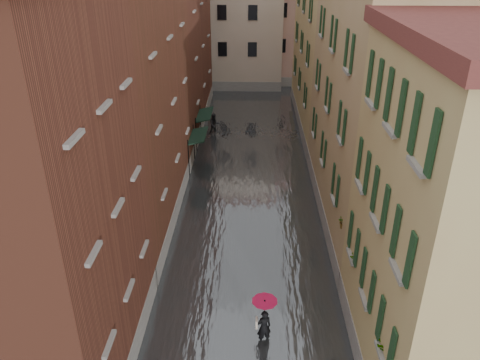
# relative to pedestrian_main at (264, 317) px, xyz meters

# --- Properties ---
(ground) EXTENTS (120.00, 120.00, 0.00)m
(ground) POSITION_rel_pedestrian_main_xyz_m (-0.67, 0.90, -1.28)
(ground) COLOR #58585B
(ground) RESTS_ON ground
(floodwater) EXTENTS (10.00, 60.00, 0.20)m
(floodwater) POSITION_rel_pedestrian_main_xyz_m (-0.67, 13.90, -1.18)
(floodwater) COLOR #45484C
(floodwater) RESTS_ON ground
(building_left_near) EXTENTS (6.00, 8.00, 13.00)m
(building_left_near) POSITION_rel_pedestrian_main_xyz_m (-7.67, -1.10, 5.22)
(building_left_near) COLOR brown
(building_left_near) RESTS_ON ground
(building_left_mid) EXTENTS (6.00, 14.00, 12.50)m
(building_left_mid) POSITION_rel_pedestrian_main_xyz_m (-7.67, 9.90, 4.97)
(building_left_mid) COLOR #59291C
(building_left_mid) RESTS_ON ground
(building_left_far) EXTENTS (6.00, 16.00, 14.00)m
(building_left_far) POSITION_rel_pedestrian_main_xyz_m (-7.67, 24.90, 5.72)
(building_left_far) COLOR brown
(building_left_far) RESTS_ON ground
(building_right_near) EXTENTS (6.00, 8.00, 11.50)m
(building_right_near) POSITION_rel_pedestrian_main_xyz_m (6.33, -1.10, 4.47)
(building_right_near) COLOR tan
(building_right_near) RESTS_ON ground
(building_right_mid) EXTENTS (6.00, 14.00, 13.00)m
(building_right_mid) POSITION_rel_pedestrian_main_xyz_m (6.33, 9.90, 5.22)
(building_right_mid) COLOR tan
(building_right_mid) RESTS_ON ground
(building_right_far) EXTENTS (6.00, 16.00, 11.50)m
(building_right_far) POSITION_rel_pedestrian_main_xyz_m (6.33, 24.90, 4.47)
(building_right_far) COLOR tan
(building_right_far) RESTS_ON ground
(building_end_cream) EXTENTS (12.00, 9.00, 13.00)m
(building_end_cream) POSITION_rel_pedestrian_main_xyz_m (-3.67, 38.90, 5.22)
(building_end_cream) COLOR beige
(building_end_cream) RESTS_ON ground
(building_end_pink) EXTENTS (10.00, 9.00, 12.00)m
(building_end_pink) POSITION_rel_pedestrian_main_xyz_m (5.33, 40.90, 4.72)
(building_end_pink) COLOR tan
(building_end_pink) RESTS_ON ground
(awning_near) EXTENTS (1.09, 2.91, 2.80)m
(awning_near) POSITION_rel_pedestrian_main_xyz_m (-4.16, 15.44, 1.19)
(awning_near) COLOR black
(awning_near) RESTS_ON ground
(awning_far) EXTENTS (1.09, 3.11, 2.80)m
(awning_far) POSITION_rel_pedestrian_main_xyz_m (-4.16, 19.77, 1.19)
(awning_far) COLOR black
(awning_far) RESTS_ON ground
(window_planters) EXTENTS (0.59, 7.84, 0.84)m
(window_planters) POSITION_rel_pedestrian_main_xyz_m (3.45, 0.52, 2.23)
(window_planters) COLOR #9B6132
(window_planters) RESTS_ON ground
(pedestrian_main) EXTENTS (0.97, 0.97, 2.06)m
(pedestrian_main) POSITION_rel_pedestrian_main_xyz_m (0.00, 0.00, 0.00)
(pedestrian_main) COLOR black
(pedestrian_main) RESTS_ON ground
(pedestrian_far) EXTENTS (1.08, 0.98, 1.81)m
(pedestrian_far) POSITION_rel_pedestrian_main_xyz_m (-3.60, 22.09, -0.37)
(pedestrian_far) COLOR black
(pedestrian_far) RESTS_ON ground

